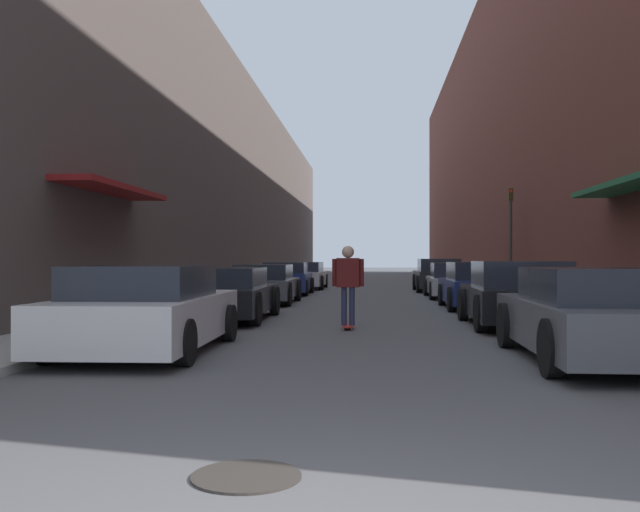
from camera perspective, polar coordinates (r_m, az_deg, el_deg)
name	(u,v)px	position (r m, az deg, el deg)	size (l,w,h in m)	color
ground	(368,290)	(30.81, 3.87, -2.76)	(151.87, 151.87, 0.00)	#515154
curb_strip_left	(275,283)	(38.06, -3.60, -2.18)	(1.80, 69.03, 0.12)	#A3A099
curb_strip_right	(465,284)	(38.01, 11.49, -2.18)	(1.80, 69.03, 0.12)	#A3A099
building_row_left	(222,186)	(38.73, -7.87, 5.53)	(4.90, 69.03, 10.49)	#564C47
building_row_right	(521,137)	(38.97, 15.77, 9.18)	(4.90, 69.03, 15.45)	brown
parked_car_left_0	(146,310)	(10.84, -13.73, -4.24)	(2.06, 4.50, 1.28)	silver
parked_car_left_1	(224,294)	(16.10, -7.72, -3.03)	(2.08, 4.57, 1.18)	black
parked_car_left_2	(265,284)	(21.93, -4.45, -2.26)	(1.92, 4.32, 1.19)	#515459
parked_car_left_3	(286,279)	(27.29, -2.71, -1.83)	(1.88, 4.16, 1.23)	navy
parked_car_left_4	(303,276)	(32.37, -1.36, -1.58)	(2.04, 4.49, 1.22)	silver
parked_car_right_0	(590,316)	(10.21, 20.82, -4.49)	(1.87, 4.56, 1.26)	#515459
parked_car_right_1	(518,295)	(15.00, 15.55, -3.01)	(2.05, 4.17, 1.33)	black
parked_car_right_2	(480,286)	(20.02, 12.70, -2.37)	(2.02, 4.05, 1.28)	navy
parked_car_right_3	(454,281)	(25.30, 10.67, -1.99)	(1.89, 4.31, 1.23)	#B7B7BC
parked_car_right_4	(438,276)	(30.28, 9.44, -1.56)	(1.98, 4.33, 1.37)	#232326
skateboarder	(348,278)	(13.95, 2.25, -1.77)	(0.62, 0.78, 1.63)	#B2231E
manhole_cover	(246,476)	(4.72, -5.92, -17.13)	(0.70, 0.70, 0.02)	#332D28
traffic_light	(511,229)	(27.50, 15.02, 2.11)	(0.16, 0.22, 3.87)	#2D2D2D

